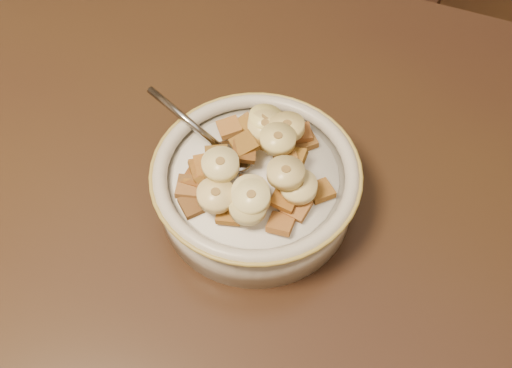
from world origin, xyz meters
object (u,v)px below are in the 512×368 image
at_px(table, 14,222).
at_px(spoon, 232,157).
at_px(chair, 315,3).
at_px(cereal_bowl, 256,190).

xyz_separation_m(table, spoon, (0.18, 0.10, 0.07)).
relative_size(table, chair, 1.55).
relative_size(chair, cereal_bowl, 5.17).
distance_m(chair, spoon, 0.76).
xyz_separation_m(chair, cereal_bowl, (0.15, -0.68, 0.32)).
xyz_separation_m(table, cereal_bowl, (0.21, 0.10, 0.04)).
bearing_deg(table, chair, 85.50).
bearing_deg(chair, spoon, -67.83).
height_order(chair, cereal_bowl, chair).
height_order(cereal_bowl, spoon, spoon).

